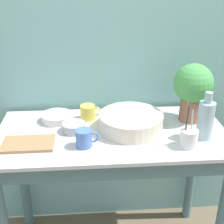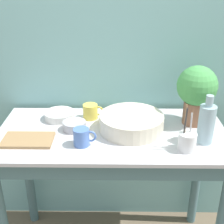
{
  "view_description": "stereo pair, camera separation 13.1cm",
  "coord_description": "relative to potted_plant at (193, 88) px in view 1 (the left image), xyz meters",
  "views": [
    {
      "loc": [
        -0.11,
        -1.18,
        1.71
      ],
      "look_at": [
        0.0,
        0.31,
        1.01
      ],
      "focal_mm": 50.0,
      "sensor_mm": 36.0,
      "label": 1
    },
    {
      "loc": [
        0.02,
        -1.19,
        1.71
      ],
      "look_at": [
        0.0,
        0.31,
        1.01
      ],
      "focal_mm": 50.0,
      "sensor_mm": 36.0,
      "label": 2
    }
  ],
  "objects": [
    {
      "name": "utensil_cup",
      "position": [
        -0.1,
        -0.29,
        -0.15
      ],
      "size": [
        0.09,
        0.09,
        0.24
      ],
      "color": "silver",
      "rests_on": "counter_table"
    },
    {
      "name": "counter_table",
      "position": [
        -0.46,
        -0.13,
        -0.4
      ],
      "size": [
        1.26,
        0.62,
        0.89
      ],
      "color": "slate",
      "rests_on": "ground_plane"
    },
    {
      "name": "bowl_small_steel",
      "position": [
        -0.67,
        -0.09,
        -0.18
      ],
      "size": [
        0.13,
        0.13,
        0.05
      ],
      "color": "#A8A8B2",
      "rests_on": "counter_table"
    },
    {
      "name": "bowl_wash_large",
      "position": [
        -0.36,
        -0.09,
        -0.16
      ],
      "size": [
        0.35,
        0.35,
        0.09
      ],
      "color": "beige",
      "rests_on": "counter_table"
    },
    {
      "name": "potted_plant",
      "position": [
        0.0,
        0.0,
        0.0
      ],
      "size": [
        0.22,
        0.22,
        0.34
      ],
      "color": "#8C5B42",
      "rests_on": "counter_table"
    },
    {
      "name": "bottle_tall",
      "position": [
        0.01,
        -0.21,
        -0.1
      ],
      "size": [
        0.08,
        0.08,
        0.26
      ],
      "color": "#93B2BC",
      "rests_on": "counter_table"
    },
    {
      "name": "tray_board",
      "position": [
        -0.9,
        -0.22,
        -0.2
      ],
      "size": [
        0.26,
        0.16,
        0.02
      ],
      "color": "#99754C",
      "rests_on": "counter_table"
    },
    {
      "name": "mug_blue",
      "position": [
        -0.61,
        -0.25,
        -0.16
      ],
      "size": [
        0.12,
        0.08,
        0.09
      ],
      "color": "#4C70B7",
      "rests_on": "counter_table"
    },
    {
      "name": "wall_back",
      "position": [
        -0.46,
        0.25,
        0.11
      ],
      "size": [
        6.0,
        0.05,
        2.4
      ],
      "color": "#7AB2B2",
      "rests_on": "ground_plane"
    },
    {
      "name": "bowl_small_enamel_white",
      "position": [
        -0.78,
        0.05,
        -0.18
      ],
      "size": [
        0.18,
        0.18,
        0.04
      ],
      "color": "silver",
      "rests_on": "counter_table"
    },
    {
      "name": "mug_yellow",
      "position": [
        -0.59,
        0.06,
        -0.16
      ],
      "size": [
        0.12,
        0.09,
        0.09
      ],
      "color": "#E5CC4C",
      "rests_on": "counter_table"
    }
  ]
}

